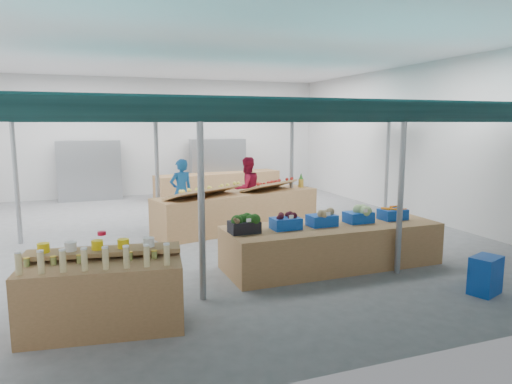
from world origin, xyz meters
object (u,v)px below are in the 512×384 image
at_px(crate_stack, 485,275).
at_px(vendor_left, 181,192).
at_px(vendor_right, 247,188).
at_px(bottle_shelf, 104,292).
at_px(veg_counter, 332,245).
at_px(fruit_counter, 238,211).

bearing_deg(crate_stack, vendor_left, 117.83).
bearing_deg(vendor_right, bottle_shelf, 41.04).
xyz_separation_m(bottle_shelf, crate_stack, (5.56, -0.79, -0.18)).
distance_m(crate_stack, vendor_left, 7.39).
height_order(bottle_shelf, vendor_right, vendor_right).
relative_size(bottle_shelf, vendor_right, 1.22).
bearing_deg(crate_stack, veg_counter, 126.58).
height_order(crate_stack, vendor_right, vendor_right).
xyz_separation_m(vendor_left, vendor_right, (1.80, 0.00, 0.00)).
relative_size(fruit_counter, crate_stack, 7.20).
height_order(fruit_counter, crate_stack, fruit_counter).
distance_m(bottle_shelf, vendor_left, 6.12).
bearing_deg(vendor_left, veg_counter, 98.64).
relative_size(bottle_shelf, veg_counter, 0.52).
height_order(fruit_counter, vendor_right, vendor_right).
relative_size(fruit_counter, vendor_left, 2.50).
xyz_separation_m(veg_counter, crate_stack, (1.52, -2.05, -0.09)).
bearing_deg(bottle_shelf, vendor_left, 77.47).
distance_m(fruit_counter, vendor_left, 1.68).
xyz_separation_m(fruit_counter, vendor_right, (0.60, 1.10, 0.39)).
relative_size(fruit_counter, vendor_right, 2.50).
bearing_deg(veg_counter, vendor_left, 112.40).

